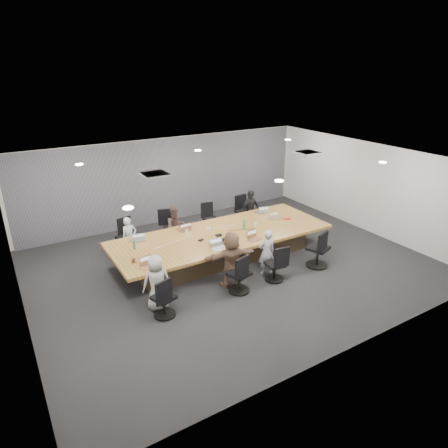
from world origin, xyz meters
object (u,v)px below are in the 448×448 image
chair_2 (211,222)px  laptop_4 (147,267)px  laptop_3 (260,212)px  person_5 (231,259)px  mug_brown (133,260)px  snack_packet (288,218)px  chair_6 (275,267)px  chair_4 (164,301)px  laptop_5 (219,249)px  laptop_0 (136,239)px  laptop_1 (184,229)px  canvas_bag (274,216)px  chair_3 (244,214)px  person_3 (250,210)px  bottle_green_left (134,245)px  person_4 (157,282)px  stapler (222,241)px  chair_1 (171,230)px  person_6 (267,252)px  conference_table (222,245)px  bottle_clear (187,234)px  person_0 (130,238)px  chair_7 (318,251)px  person_1 (176,227)px  chair_5 (239,277)px  bottle_green_right (244,225)px  laptop_6 (254,240)px  chair_0 (126,240)px

chair_2 → laptop_4: 3.97m
laptop_3 → person_5: bearing=52.4°
mug_brown → snack_packet: 4.84m
chair_6 → laptop_3: size_ratio=2.32×
chair_4 → snack_packet: bearing=0.7°
laptop_5 → laptop_0: bearing=135.4°
laptop_1 → canvas_bag: canvas_bag is taller
chair_3 → laptop_0: (-3.98, -0.90, 0.35)m
laptop_0 → laptop_3: size_ratio=1.05×
person_3 → bottle_green_left: size_ratio=5.58×
chair_4 → person_4: (0.00, 0.35, 0.26)m
laptop_0 → stapler: 2.26m
chair_1 → laptop_5: (0.21, -2.50, 0.35)m
laptop_0 → person_4: person_4 is taller
chair_6 → person_6: bearing=97.3°
conference_table → person_4: 2.80m
chair_2 → bottle_clear: bearing=50.5°
bottle_clear → stapler: bearing=-47.2°
person_5 → person_0: bearing=-49.5°
chair_7 → person_3: (-0.07, 3.05, 0.21)m
chair_1 → laptop_3: 2.78m
bottle_clear → laptop_0: bearing=155.6°
person_1 → mug_brown: (-1.85, -1.74, 0.17)m
chair_5 → laptop_3: 3.48m
chair_4 → bottle_clear: bottle_clear is taller
chair_1 → laptop_3: (2.61, -0.90, 0.35)m
laptop_3 → laptop_4: same height
conference_table → laptop_4: size_ratio=19.34×
chair_4 → snack_packet: 4.94m
laptop_3 → chair_6: bearing=72.1°
bottle_green_right → bottle_clear: size_ratio=1.26×
chair_1 → chair_4: 3.79m
chair_4 → person_5: person_5 is taller
person_3 → person_5: 3.61m
laptop_6 → mug_brown: (-3.11, 0.41, 0.04)m
laptop_0 → bottle_green_left: 0.57m
laptop_1 → chair_2: bearing=-150.5°
laptop_5 → bottle_green_left: (-1.81, 1.09, 0.11)m
bottle_green_left → stapler: size_ratio=1.31×
chair_0 → person_0: bearing=76.8°
laptop_1 → laptop_5: bearing=93.9°
laptop_1 → person_6: bearing=116.7°
person_4 → laptop_4: 0.56m
person_3 → person_6: (-1.35, -2.70, -0.04)m
chair_3 → chair_6: size_ratio=1.10×
conference_table → chair_0: bearing=141.5°
mug_brown → person_6: bearing=-17.1°
laptop_0 → person_3: bearing=-161.5°
chair_5 → person_6: bearing=2.2°
chair_7 → chair_0: bearing=120.1°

